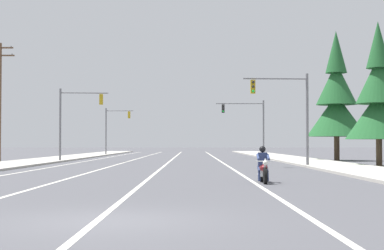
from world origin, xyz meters
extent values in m
plane|color=#47474C|center=(0.00, 0.00, 0.00)|extent=(400.00, 400.00, 0.00)
cube|color=beige|center=(-0.22, 45.00, 0.00)|extent=(0.16, 100.00, 0.01)
cube|color=beige|center=(-3.79, 45.00, 0.00)|extent=(0.16, 100.00, 0.01)
cube|color=beige|center=(4.18, 45.00, 0.00)|extent=(0.16, 100.00, 0.01)
cube|color=beige|center=(-7.51, 45.00, 0.00)|extent=(0.16, 100.00, 0.01)
cube|color=#ADA89E|center=(11.20, 40.00, 0.07)|extent=(4.40, 110.00, 0.14)
cube|color=#ADA89E|center=(-11.20, 40.00, 0.07)|extent=(4.40, 110.00, 0.14)
cylinder|color=black|center=(4.52, 10.69, 0.32)|extent=(0.13, 0.64, 0.64)
cylinder|color=black|center=(4.55, 12.24, 0.32)|extent=(0.13, 0.64, 0.64)
cylinder|color=silver|center=(4.52, 10.79, 0.64)|extent=(0.08, 0.33, 0.68)
sphere|color=white|center=(4.52, 10.64, 0.82)|extent=(0.20, 0.20, 0.20)
cylinder|color=silver|center=(4.52, 10.84, 0.87)|extent=(0.70, 0.06, 0.04)
ellipsoid|color=maroon|center=(4.53, 11.35, 0.60)|extent=(0.33, 0.57, 0.28)
cube|color=silver|center=(4.53, 11.47, 0.37)|extent=(0.25, 0.44, 0.24)
cube|color=black|center=(4.54, 11.79, 0.54)|extent=(0.29, 0.53, 0.12)
cube|color=maroon|center=(4.55, 12.19, 0.62)|extent=(0.21, 0.36, 0.08)
cylinder|color=silver|center=(4.40, 11.87, 0.30)|extent=(0.09, 0.55, 0.08)
cube|color=navy|center=(4.54, 11.75, 0.92)|extent=(0.36, 0.25, 0.56)
sphere|color=black|center=(4.54, 11.73, 1.33)|extent=(0.26, 0.26, 0.26)
cylinder|color=navy|center=(4.67, 11.60, 0.54)|extent=(0.15, 0.44, 0.30)
cylinder|color=navy|center=(4.69, 11.42, 0.24)|extent=(0.11, 0.16, 0.35)
cylinder|color=navy|center=(4.73, 11.48, 1.02)|extent=(0.11, 0.52, 0.27)
cylinder|color=navy|center=(4.39, 11.61, 0.54)|extent=(0.15, 0.44, 0.30)
cylinder|color=navy|center=(4.37, 11.43, 0.24)|extent=(0.11, 0.16, 0.35)
cylinder|color=navy|center=(4.33, 11.49, 1.02)|extent=(0.11, 0.52, 0.27)
cylinder|color=slate|center=(9.36, 27.12, 3.10)|extent=(0.18, 0.18, 6.20)
cylinder|color=slate|center=(7.22, 26.98, 5.85)|extent=(4.28, 0.40, 0.11)
cube|color=#B79319|center=(5.73, 26.88, 5.30)|extent=(0.32, 0.26, 0.90)
sphere|color=black|center=(5.74, 26.72, 5.60)|extent=(0.18, 0.18, 0.18)
sphere|color=black|center=(5.74, 26.72, 5.30)|extent=(0.18, 0.18, 0.18)
sphere|color=green|center=(5.74, 26.72, 5.00)|extent=(0.18, 0.18, 0.18)
cylinder|color=slate|center=(-9.46, 37.88, 3.10)|extent=(0.18, 0.18, 6.20)
cylinder|color=slate|center=(-7.45, 38.02, 5.85)|extent=(4.04, 0.39, 0.11)
cube|color=#B79319|center=(-6.04, 38.11, 5.30)|extent=(0.32, 0.26, 0.90)
sphere|color=black|center=(-6.05, 38.27, 5.60)|extent=(0.18, 0.18, 0.18)
sphere|color=black|center=(-6.05, 38.27, 5.30)|extent=(0.18, 0.18, 0.18)
sphere|color=green|center=(-6.05, 38.27, 5.00)|extent=(0.18, 0.18, 0.18)
cylinder|color=slate|center=(9.42, 51.56, 3.10)|extent=(0.18, 0.18, 6.20)
cylinder|color=slate|center=(6.85, 51.52, 5.85)|extent=(5.13, 0.20, 0.11)
cube|color=black|center=(5.06, 51.48, 5.30)|extent=(0.30, 0.25, 0.90)
sphere|color=black|center=(5.06, 51.33, 5.60)|extent=(0.18, 0.18, 0.18)
sphere|color=black|center=(5.06, 51.33, 5.30)|extent=(0.18, 0.18, 0.18)
sphere|color=green|center=(5.06, 51.33, 5.00)|extent=(0.18, 0.18, 0.18)
cylinder|color=slate|center=(-9.65, 65.76, 3.10)|extent=(0.18, 0.18, 6.20)
cylinder|color=slate|center=(-7.85, 65.65, 5.85)|extent=(3.62, 0.33, 0.11)
cube|color=#B79319|center=(-6.59, 65.58, 5.30)|extent=(0.31, 0.26, 0.90)
sphere|color=black|center=(-6.58, 65.73, 5.60)|extent=(0.18, 0.18, 0.18)
sphere|color=black|center=(-6.58, 65.73, 5.30)|extent=(0.18, 0.18, 0.18)
sphere|color=green|center=(-6.58, 65.73, 5.00)|extent=(0.18, 0.18, 0.18)
cylinder|color=slate|center=(-13.52, 37.36, 9.70)|extent=(0.08, 0.08, 0.12)
cylinder|color=slate|center=(-13.43, 37.36, 9.05)|extent=(0.08, 0.08, 0.12)
cylinder|color=#4C3828|center=(14.45, 28.21, 0.92)|extent=(0.41, 0.41, 1.85)
cone|color=#1E5628|center=(14.45, 28.21, 3.47)|extent=(4.52, 4.52, 3.24)
cone|color=#1E5628|center=(14.45, 28.21, 5.90)|extent=(3.07, 3.07, 3.24)
cone|color=#1E5628|center=(14.45, 28.21, 8.33)|extent=(1.63, 1.63, 3.24)
cylinder|color=#423023|center=(14.73, 41.08, 1.09)|extent=(0.49, 0.49, 2.18)
cone|color=#1E5628|center=(14.73, 41.08, 4.09)|extent=(5.34, 5.34, 3.82)
cone|color=#1E5628|center=(14.73, 41.08, 6.96)|extent=(3.63, 3.63, 3.82)
cone|color=#1E5628|center=(14.73, 41.08, 9.83)|extent=(1.92, 1.92, 3.82)
camera|label=1|loc=(1.70, -12.00, 1.57)|focal=55.25mm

